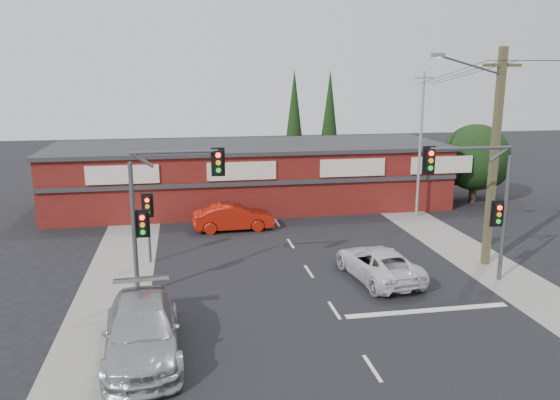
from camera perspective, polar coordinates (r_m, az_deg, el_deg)
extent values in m
plane|color=black|center=(22.10, 5.09, -10.53)|extent=(120.00, 120.00, 0.00)
cube|color=black|center=(26.62, 2.27, -6.32)|extent=(14.00, 70.00, 0.01)
cube|color=gray|center=(26.24, -16.33, -7.14)|extent=(3.00, 70.00, 0.02)
cube|color=gray|center=(29.56, 18.65, -5.03)|extent=(3.00, 70.00, 0.02)
cube|color=silver|center=(21.96, 15.16, -11.08)|extent=(6.50, 0.35, 0.01)
imported|color=silver|center=(24.49, 10.20, -6.53)|extent=(2.98, 5.35, 1.42)
imported|color=#A9ACAE|center=(18.37, -14.22, -13.11)|extent=(2.70, 5.91, 1.68)
imported|color=#AA190A|center=(31.61, -4.91, -1.81)|extent=(4.68, 1.79, 1.52)
cube|color=silver|center=(17.72, 9.62, -16.93)|extent=(0.12, 1.60, 0.01)
cube|color=silver|center=(21.35, 5.70, -11.38)|extent=(0.12, 1.60, 0.01)
cube|color=silver|center=(25.19, 3.04, -7.45)|extent=(0.12, 1.60, 0.01)
cube|color=silver|center=(29.15, 1.12, -4.57)|extent=(0.12, 1.60, 0.01)
cube|color=silver|center=(33.19, -0.32, -2.37)|extent=(0.12, 1.60, 0.01)
cube|color=silver|center=(37.29, -1.45, -0.66)|extent=(0.12, 1.60, 0.01)
cube|color=silver|center=(41.43, -2.35, 0.72)|extent=(0.12, 1.60, 0.01)
cube|color=silver|center=(45.59, -3.08, 1.84)|extent=(0.12, 1.60, 0.01)
cube|color=silver|center=(49.78, -3.69, 2.78)|extent=(0.12, 1.60, 0.01)
cube|color=#551411|center=(37.43, -3.14, 2.48)|extent=(26.00, 8.00, 4.00)
cube|color=#2D2D30|center=(37.10, -3.18, 5.67)|extent=(26.40, 8.40, 0.25)
cube|color=beige|center=(33.17, -16.14, 2.56)|extent=(4.20, 0.12, 1.10)
cube|color=beige|center=(33.16, -4.02, 3.04)|extent=(4.20, 0.12, 1.10)
cube|color=beige|center=(34.59, 7.60, 3.38)|extent=(4.20, 0.12, 1.10)
cube|color=beige|center=(36.85, 16.55, 3.54)|extent=(4.20, 0.12, 1.10)
cube|color=#2D2D30|center=(33.37, -2.28, 1.73)|extent=(26.00, 0.15, 0.25)
cylinder|color=#2D2116|center=(40.66, 19.49, 1.01)|extent=(0.50, 0.50, 1.80)
sphere|color=black|center=(40.27, 19.73, 4.22)|extent=(4.60, 4.60, 4.60)
sphere|color=black|center=(41.98, 20.77, 3.50)|extent=(3.40, 3.40, 3.40)
sphere|color=black|center=(41.00, 17.10, 3.27)|extent=(2.80, 2.80, 2.80)
cylinder|color=#2D2116|center=(45.12, 1.46, 3.01)|extent=(0.24, 0.24, 2.00)
cone|color=black|center=(44.57, 1.49, 8.72)|extent=(1.80, 1.80, 7.50)
cylinder|color=#2D2116|center=(47.84, 5.10, 3.54)|extent=(0.24, 0.24, 2.00)
cone|color=black|center=(47.32, 5.21, 8.92)|extent=(1.80, 1.80, 7.50)
cylinder|color=#47494C|center=(22.46, -15.01, -3.10)|extent=(0.18, 0.18, 5.50)
cylinder|color=#47494C|center=(21.74, -11.01, 4.94)|extent=(3.40, 0.14, 0.14)
cylinder|color=#47494C|center=(21.83, -14.10, 4.03)|extent=(0.82, 0.14, 0.63)
cube|color=black|center=(21.84, -6.48, 3.94)|extent=(0.32, 0.22, 0.95)
cube|color=black|center=(21.91, -6.50, 3.97)|extent=(0.55, 0.04, 1.15)
cylinder|color=#FF0C07|center=(21.67, -6.48, 4.67)|extent=(0.20, 0.06, 0.20)
cylinder|color=orange|center=(21.71, -6.46, 3.89)|extent=(0.20, 0.06, 0.20)
cylinder|color=#0CE526|center=(21.76, -6.44, 3.11)|extent=(0.20, 0.06, 0.20)
cube|color=black|center=(22.36, -14.15, -2.45)|extent=(0.32, 0.22, 0.95)
cube|color=black|center=(22.43, -14.14, -2.41)|extent=(0.55, 0.04, 1.15)
cylinder|color=#FF0C07|center=(22.16, -14.22, -1.79)|extent=(0.20, 0.06, 0.20)
cylinder|color=orange|center=(22.24, -14.17, -2.54)|extent=(0.20, 0.06, 0.20)
cylinder|color=#0CE526|center=(22.32, -14.13, -3.28)|extent=(0.20, 0.06, 0.20)
cylinder|color=#47494C|center=(25.28, 22.40, -1.87)|extent=(0.18, 0.18, 5.50)
cylinder|color=#47494C|center=(23.79, 19.36, 5.13)|extent=(3.60, 0.14, 0.14)
cylinder|color=#47494C|center=(24.47, 21.89, 4.41)|extent=(0.82, 0.14, 0.63)
cube|color=black|center=(23.02, 15.36, 4.03)|extent=(0.32, 0.22, 0.95)
cube|color=black|center=(23.09, 15.28, 4.05)|extent=(0.55, 0.04, 1.15)
cylinder|color=#FF0C07|center=(22.87, 15.54, 4.72)|extent=(0.20, 0.06, 0.20)
cylinder|color=orange|center=(22.91, 15.49, 3.97)|extent=(0.20, 0.06, 0.20)
cylinder|color=#0CE526|center=(22.96, 15.45, 3.23)|extent=(0.20, 0.06, 0.20)
cube|color=black|center=(25.04, 21.77, -1.36)|extent=(0.32, 0.22, 0.95)
cube|color=black|center=(25.09, 21.68, -1.32)|extent=(0.55, 0.04, 1.15)
cylinder|color=#FF0C07|center=(24.86, 21.98, -0.76)|extent=(0.20, 0.06, 0.20)
cylinder|color=orange|center=(24.93, 21.92, -1.43)|extent=(0.20, 0.06, 0.20)
cylinder|color=#0CE526|center=(25.00, 21.87, -2.10)|extent=(0.20, 0.06, 0.20)
cylinder|color=#47494C|center=(26.61, -13.53, -3.31)|extent=(0.12, 0.12, 3.00)
cube|color=black|center=(26.29, -13.68, -0.59)|extent=(0.32, 0.22, 0.95)
cube|color=black|center=(26.35, -13.67, -0.56)|extent=(0.55, 0.04, 1.15)
cylinder|color=#FF0C07|center=(26.09, -13.73, -0.02)|extent=(0.20, 0.06, 0.20)
cylinder|color=orange|center=(26.16, -13.70, -0.66)|extent=(0.20, 0.06, 0.20)
cylinder|color=#0CE526|center=(26.23, -13.66, -1.29)|extent=(0.20, 0.06, 0.20)
cube|color=brown|center=(26.77, 21.45, 3.92)|extent=(0.30, 0.30, 10.00)
cube|color=brown|center=(26.51, 22.21, 12.91)|extent=(1.80, 0.14, 0.14)
cylinder|color=#47494C|center=(25.57, 19.27, 13.17)|extent=(3.23, 0.39, 0.89)
cube|color=slate|center=(24.71, 16.18, 14.34)|extent=(0.55, 0.25, 0.18)
cylinder|color=silver|center=(24.71, 16.16, 14.11)|extent=(0.28, 0.28, 0.05)
cylinder|color=gray|center=(34.95, 14.44, 5.50)|extent=(0.16, 0.16, 9.00)
cube|color=gray|center=(34.69, 14.83, 12.22)|extent=(1.20, 0.10, 0.10)
cylinder|color=black|center=(30.26, 16.99, 12.43)|extent=(0.73, 9.01, 1.22)
cylinder|color=black|center=(30.54, 18.01, 12.36)|extent=(0.52, 9.00, 1.22)
cylinder|color=black|center=(30.82, 19.01, 12.29)|extent=(0.31, 9.00, 1.22)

